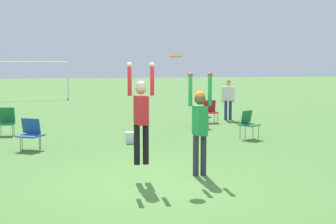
# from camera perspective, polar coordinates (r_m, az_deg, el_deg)

# --- Properties ---
(ground_plane) EXTENTS (120.00, 120.00, 0.00)m
(ground_plane) POSITION_cam_1_polar(r_m,az_deg,el_deg) (9.11, -1.56, -8.60)
(ground_plane) COLOR #4C7A38
(person_jumping) EXTENTS (0.54, 0.41, 1.99)m
(person_jumping) POSITION_cam_1_polar(r_m,az_deg,el_deg) (9.05, -3.30, 0.09)
(person_jumping) COLOR black
(person_jumping) RESTS_ON ground_plane
(person_defending) EXTENTS (0.51, 0.38, 2.11)m
(person_defending) POSITION_cam_1_polar(r_m,az_deg,el_deg) (9.49, 3.91, -1.15)
(person_defending) COLOR #2D2D38
(person_defending) RESTS_ON ground_plane
(frisbee) EXTENTS (0.28, 0.28, 0.04)m
(frisbee) POSITION_cam_1_polar(r_m,az_deg,el_deg) (9.38, 0.97, 6.81)
(frisbee) COLOR #E04C23
(camping_chair_0) EXTENTS (0.77, 0.84, 0.82)m
(camping_chair_0) POSITION_cam_1_polar(r_m,az_deg,el_deg) (12.92, -16.40, -2.36)
(camping_chair_0) COLOR gray
(camping_chair_0) RESTS_ON ground_plane
(camping_chair_1) EXTENTS (0.50, 0.54, 0.85)m
(camping_chair_1) POSITION_cam_1_polar(r_m,az_deg,el_deg) (18.03, 5.16, 0.27)
(camping_chair_1) COLOR gray
(camping_chair_1) RESTS_ON ground_plane
(camping_chair_2) EXTENTS (0.60, 0.64, 0.77)m
(camping_chair_2) POSITION_cam_1_polar(r_m,az_deg,el_deg) (16.43, 4.06, -0.37)
(camping_chair_2) COLOR gray
(camping_chair_2) RESTS_ON ground_plane
(camping_chair_3) EXTENTS (0.69, 0.76, 0.85)m
(camping_chair_3) POSITION_cam_1_polar(r_m,az_deg,el_deg) (14.33, 9.74, -1.20)
(camping_chair_3) COLOR gray
(camping_chair_3) RESTS_ON ground_plane
(camping_chair_4) EXTENTS (0.51, 0.55, 0.88)m
(camping_chair_4) POSITION_cam_1_polar(r_m,az_deg,el_deg) (15.67, -19.06, -0.91)
(camping_chair_4) COLOR gray
(camping_chair_4) RESTS_ON ground_plane
(person_spectator_near) EXTENTS (0.57, 0.36, 1.62)m
(person_spectator_near) POSITION_cam_1_polar(r_m,az_deg,el_deg) (18.84, 7.35, 1.94)
(person_spectator_near) COLOR navy
(person_spectator_near) RESTS_ON ground_plane
(cooler_box) EXTENTS (0.39, 0.32, 0.31)m
(cooler_box) POSITION_cam_1_polar(r_m,az_deg,el_deg) (13.52, -4.36, -3.09)
(cooler_box) COLOR white
(cooler_box) RESTS_ON ground_plane
(soccer_goal) EXTENTS (7.10, 0.10, 2.35)m
(soccer_goal) POSITION_cam_1_polar(r_m,az_deg,el_deg) (30.64, -18.73, 4.91)
(soccer_goal) COLOR white
(soccer_goal) RESTS_ON ground_plane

